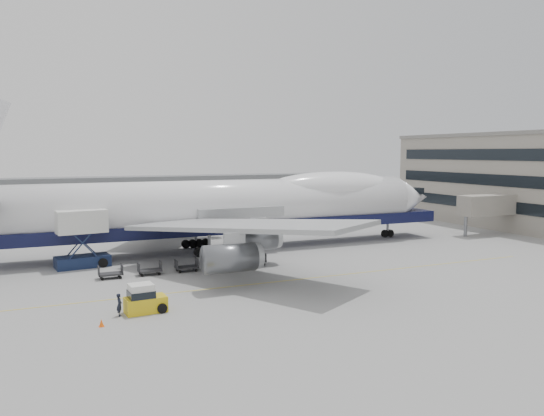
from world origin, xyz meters
name	(u,v)px	position (x,y,z in m)	size (l,w,h in m)	color
ground	(261,268)	(0.00, 0.00, 0.00)	(260.00, 260.00, 0.00)	gray
apron_line	(285,281)	(0.00, -6.00, 0.01)	(60.00, 0.15, 0.01)	gold
hangar	(97,193)	(-10.00, 70.00, 3.50)	(110.00, 8.00, 7.00)	slate
airliner	(230,206)	(0.64, 12.00, 5.62)	(67.00, 55.30, 19.98)	white
catering_truck	(82,235)	(-17.42, 8.52, 3.46)	(5.87, 4.38, 6.22)	#162243
baggage_tug	(144,300)	(-14.31, -10.79, 1.01)	(3.23, 1.90, 2.28)	gold
ground_worker	(119,305)	(-16.18, -10.98, 0.88)	(0.64, 0.42, 1.75)	black
traffic_cone	(101,323)	(-17.71, -12.96, 0.26)	(0.37, 0.37, 0.55)	#FF5C0D
dolly_0	(111,273)	(-15.30, 1.81, 0.53)	(2.30, 1.35, 1.30)	#2D2D30
dolly_1	(150,270)	(-11.48, 1.81, 0.53)	(2.30, 1.35, 1.30)	#2D2D30
dolly_2	(187,266)	(-7.66, 1.81, 0.53)	(2.30, 1.35, 1.30)	#2D2D30
dolly_3	(222,263)	(-3.84, 1.81, 0.53)	(2.30, 1.35, 1.30)	#2D2D30
dolly_4	(255,260)	(-0.01, 1.81, 0.53)	(2.30, 1.35, 1.30)	#2D2D30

